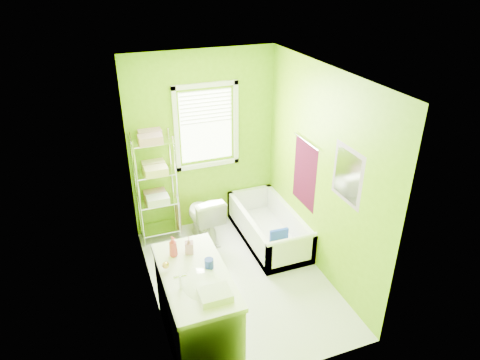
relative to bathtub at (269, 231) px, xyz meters
name	(u,v)px	position (x,y,z in m)	size (l,w,h in m)	color
ground	(239,279)	(-0.70, -0.64, -0.16)	(2.90, 2.90, 0.00)	silver
room_envelope	(239,169)	(-0.70, -0.64, 1.39)	(2.14, 2.94, 2.62)	#6AA007
window	(206,122)	(-0.65, 0.79, 1.46)	(0.92, 0.05, 1.22)	white
door	(169,288)	(-1.73, -1.63, 0.84)	(0.09, 0.80, 2.00)	white
right_wall_decor	(320,174)	(0.34, -0.66, 1.16)	(0.04, 1.48, 1.17)	#3D071C
bathtub	(269,231)	(0.00, 0.00, 0.00)	(0.71, 1.51, 0.49)	white
toilet	(204,217)	(-0.85, 0.37, 0.21)	(0.41, 0.73, 0.74)	white
vanity	(197,308)	(-1.45, -1.44, 0.33)	(0.63, 1.23, 1.15)	silver
wire_shelf_unit	(156,176)	(-1.43, 0.64, 0.83)	(0.55, 0.43, 1.62)	silver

